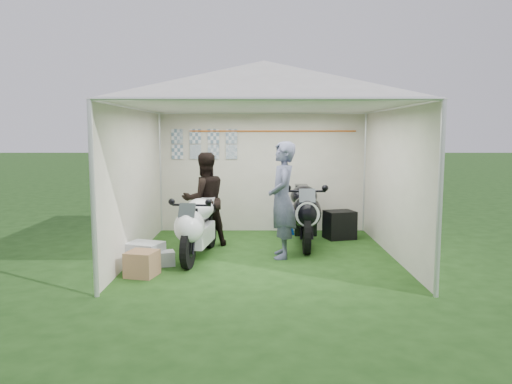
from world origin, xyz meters
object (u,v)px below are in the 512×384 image
(canopy_tent, at_px, (264,89))
(paddock_stand, at_px, (301,225))
(person_blue_jacket, at_px, (282,200))
(person_dark_jacket, at_px, (204,199))
(motorcycle_black, at_px, (304,212))
(crate_1, at_px, (142,264))
(crate_2, at_px, (164,258))
(equipment_box, at_px, (340,225))
(crate_0, at_px, (145,254))
(motorcycle_white, at_px, (197,225))

(canopy_tent, bearing_deg, paddock_stand, 66.05)
(person_blue_jacket, bearing_deg, person_dark_jacket, -122.56)
(motorcycle_black, relative_size, crate_1, 5.61)
(person_dark_jacket, bearing_deg, paddock_stand, -173.84)
(person_dark_jacket, height_order, crate_2, person_dark_jacket)
(canopy_tent, distance_m, paddock_stand, 3.00)
(motorcycle_black, height_order, person_dark_jacket, person_dark_jacket)
(person_blue_jacket, xyz_separation_m, equipment_box, (1.12, 1.36, -0.64))
(canopy_tent, xyz_separation_m, person_blue_jacket, (0.28, -0.15, -1.68))
(paddock_stand, bearing_deg, crate_1, -130.20)
(canopy_tent, distance_m, crate_0, 3.04)
(equipment_box, relative_size, crate_1, 1.35)
(canopy_tent, bearing_deg, crate_2, -156.03)
(canopy_tent, relative_size, person_dark_jacket, 3.55)
(motorcycle_black, height_order, crate_0, motorcycle_black)
(motorcycle_black, xyz_separation_m, person_dark_jacket, (-1.70, -0.03, 0.21))
(crate_2, bearing_deg, equipment_box, 33.06)
(crate_2, bearing_deg, person_blue_jacket, 15.89)
(person_dark_jacket, distance_m, crate_2, 1.53)
(paddock_stand, distance_m, equipment_box, 0.80)
(crate_2, bearing_deg, paddock_stand, 46.34)
(crate_2, bearing_deg, motorcycle_black, 31.55)
(canopy_tent, height_order, person_dark_jacket, canopy_tent)
(motorcycle_black, bearing_deg, equipment_box, 39.17)
(motorcycle_white, xyz_separation_m, crate_2, (-0.44, -0.38, -0.42))
(motorcycle_black, distance_m, crate_2, 2.57)
(motorcycle_black, bearing_deg, person_blue_jacket, -115.10)
(canopy_tent, bearing_deg, motorcycle_black, 44.01)
(canopy_tent, height_order, motorcycle_black, canopy_tent)
(equipment_box, bearing_deg, paddock_stand, 147.01)
(crate_1, bearing_deg, crate_2, 69.37)
(crate_1, bearing_deg, canopy_tent, 35.47)
(paddock_stand, distance_m, crate_0, 3.35)
(person_blue_jacket, bearing_deg, motorcycle_black, 152.53)
(canopy_tent, xyz_separation_m, crate_0, (-1.75, -0.61, -2.41))
(crate_2, bearing_deg, motorcycle_white, 40.96)
(crate_0, height_order, crate_1, crate_1)
(crate_2, bearing_deg, crate_1, -110.63)
(person_dark_jacket, bearing_deg, person_blue_jacket, 124.16)
(motorcycle_white, relative_size, crate_2, 6.73)
(person_dark_jacket, xyz_separation_m, crate_2, (-0.46, -1.29, -0.69))
(canopy_tent, height_order, paddock_stand, canopy_tent)
(equipment_box, bearing_deg, crate_1, -141.95)
(canopy_tent, xyz_separation_m, crate_1, (-1.66, -1.18, -2.41))
(motorcycle_white, height_order, person_blue_jacket, person_blue_jacket)
(person_blue_jacket, bearing_deg, canopy_tent, -119.24)
(person_dark_jacket, xyz_separation_m, equipment_box, (2.39, 0.57, -0.54))
(motorcycle_black, xyz_separation_m, crate_2, (-2.16, -1.32, -0.48))
(equipment_box, bearing_deg, crate_2, -146.94)
(person_dark_jacket, height_order, crate_1, person_dark_jacket)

